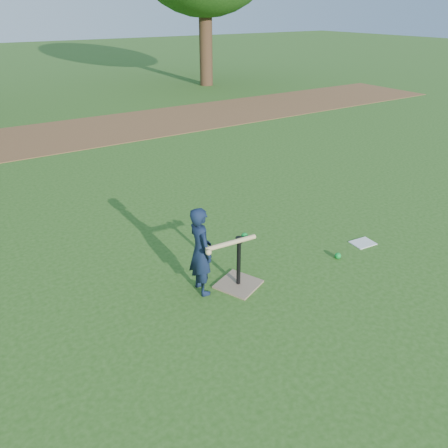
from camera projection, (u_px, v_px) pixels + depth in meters
ground at (253, 274)px, 5.17m from camera, size 80.00×80.00×0.00m
dirt_strip at (74, 133)px, 10.80m from camera, size 24.00×3.00×0.01m
child at (201, 251)px, 4.65m from camera, size 0.27×0.38×1.01m
wiffle_ball_ground at (338, 256)px, 5.46m from camera, size 0.08×0.08×0.08m
clipboard at (363, 243)px, 5.83m from camera, size 0.32×0.26×0.01m
batting_tee at (238, 277)px, 4.91m from camera, size 0.57×0.57×0.61m
swing_action at (232, 242)px, 4.64m from camera, size 0.63×0.18×0.09m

